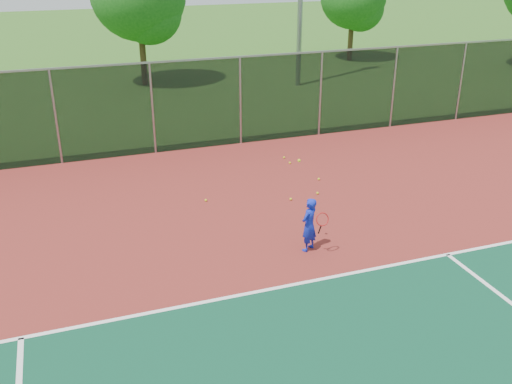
% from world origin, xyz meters
% --- Properties ---
extents(ground, '(120.00, 120.00, 0.00)m').
position_xyz_m(ground, '(0.00, 0.00, 0.00)').
color(ground, '#2A5919').
rests_on(ground, ground).
extents(court_apron, '(30.00, 20.00, 0.02)m').
position_xyz_m(court_apron, '(0.00, 2.00, 0.01)').
color(court_apron, maroon).
rests_on(court_apron, ground).
extents(fence_back, '(30.00, 0.06, 3.03)m').
position_xyz_m(fence_back, '(0.00, 12.00, 1.56)').
color(fence_back, black).
rests_on(fence_back, court_apron).
extents(tennis_player, '(0.59, 0.67, 2.21)m').
position_xyz_m(tennis_player, '(-0.87, 4.26, 0.66)').
color(tennis_player, '#1322B6').
rests_on(tennis_player, court_apron).
extents(practice_ball_0, '(0.07, 0.07, 0.07)m').
position_xyz_m(practice_ball_0, '(0.85, 10.04, 0.06)').
color(practice_ball_0, '#C8CA17').
rests_on(practice_ball_0, court_apron).
extents(practice_ball_1, '(0.07, 0.07, 0.07)m').
position_xyz_m(practice_ball_1, '(1.13, 7.98, 0.06)').
color(practice_ball_1, '#C8CA17').
rests_on(practice_ball_1, court_apron).
extents(practice_ball_2, '(0.07, 0.07, 0.07)m').
position_xyz_m(practice_ball_2, '(0.84, 9.52, 0.06)').
color(practice_ball_2, '#C8CA17').
rests_on(practice_ball_2, court_apron).
extents(practice_ball_3, '(0.07, 0.07, 0.07)m').
position_xyz_m(practice_ball_3, '(-2.41, 7.61, 0.06)').
color(practice_ball_3, '#C8CA17').
rests_on(practice_ball_3, court_apron).
extents(practice_ball_4, '(0.07, 0.07, 0.07)m').
position_xyz_m(practice_ball_4, '(-0.20, 6.92, 0.06)').
color(practice_ball_4, '#C8CA17').
rests_on(practice_ball_4, court_apron).
extents(practice_ball_6, '(0.07, 0.07, 0.07)m').
position_xyz_m(practice_ball_6, '(0.66, 7.05, 0.06)').
color(practice_ball_6, '#C8CA17').
rests_on(practice_ball_6, court_apron).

